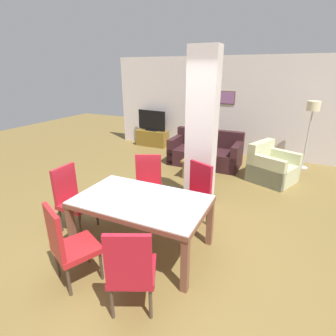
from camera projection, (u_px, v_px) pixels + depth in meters
The scene contains 16 objects.
ground_plane at pixel (143, 247), 3.69m from camera, with size 18.00×18.00×0.00m, color brown.
back_wall at pixel (230, 107), 7.41m from camera, with size 7.20×0.09×2.70m.
divider_pillar at pixel (202, 133), 4.37m from camera, with size 0.48×0.32×2.70m.
dining_table at pixel (142, 209), 3.47m from camera, with size 1.73×1.04×0.76m.
dining_chair_near_left at pixel (68, 243), 2.92m from camera, with size 0.61×0.61×1.00m.
dining_chair_far_right at pixel (195, 193), 4.11m from camera, with size 0.61×0.61×1.00m.
dining_chair_head_left at pixel (72, 196), 3.99m from camera, with size 0.46×0.46×1.00m.
dining_chair_far_left at pixel (148, 183), 4.46m from camera, with size 0.61×0.61×1.00m.
dining_chair_near_right at pixel (131, 268), 2.55m from camera, with size 0.61×0.61×1.00m.
sofa at pixel (205, 153), 6.80m from camera, with size 1.78×0.88×0.87m.
armchair at pixel (271, 168), 5.79m from camera, with size 1.11×1.11×0.85m.
coffee_table at pixel (198, 168), 5.98m from camera, with size 0.68×0.50×0.43m.
bottle at pixel (202, 158), 5.71m from camera, with size 0.08×0.08×0.25m.
tv_stand at pixel (152, 138), 8.50m from camera, with size 1.01×0.40×0.50m.
tv_screen at pixel (152, 121), 8.30m from camera, with size 0.99×0.25×0.64m.
floor_lamp at pixel (312, 113), 6.17m from camera, with size 0.30×0.30×1.65m.
Camera 1 is at (1.62, -2.62, 2.34)m, focal length 28.00 mm.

